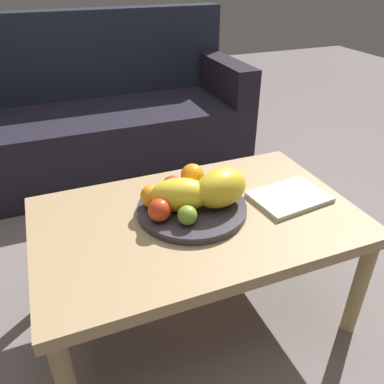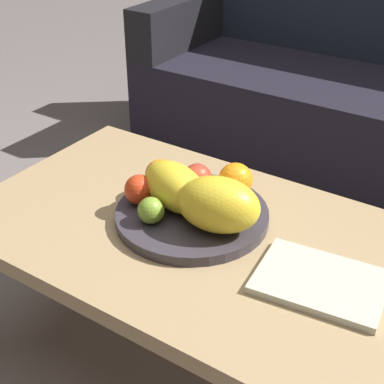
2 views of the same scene
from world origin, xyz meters
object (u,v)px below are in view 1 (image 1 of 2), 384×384
Objects in this scene: fruit_bowl at (192,208)px; melon_smaller_beside at (220,188)px; orange_front at (192,175)px; apple_right at (160,210)px; orange_left at (152,196)px; magazine at (289,197)px; apple_left at (173,186)px; melon_large_front at (180,195)px; banana_bunch at (180,192)px; coffee_table at (197,228)px; apple_front at (187,215)px; couch at (101,121)px.

melon_smaller_beside is at bearing -17.01° from fruit_bowl.
orange_front reaches higher than apple_right.
orange_left reaches higher than magazine.
orange_front is 1.09× the size of orange_left.
orange_left reaches higher than apple_left.
melon_smaller_beside is at bearing 167.37° from magazine.
melon_smaller_beside is 0.21m from apple_right.
orange_front is (0.09, 0.12, -0.01)m from melon_large_front.
fruit_bowl is 4.70× the size of orange_left.
orange_front is 0.34m from magazine.
apple_right is (-0.12, -0.04, 0.05)m from fruit_bowl.
banana_bunch is at bearing 42.41° from apple_right.
coffee_table is 17.02× the size of apple_front.
apple_right is at bearing -137.59° from banana_bunch.
fruit_bowl is 0.14m from apple_right.
couch is at bearing 93.70° from coffee_table.
couch is (-0.09, 1.32, -0.08)m from coffee_table.
melon_smaller_beside is 0.15m from orange_front.
melon_smaller_beside is at bearing 24.34° from apple_front.
banana_bunch is at bearing 157.51° from magazine.
coffee_table is 13.62× the size of orange_left.
melon_smaller_beside reaches higher than apple_left.
orange_front is (0.05, 0.12, 0.05)m from fruit_bowl.
orange_front is at bearing 22.91° from apple_left.
melon_large_front is 3.09× the size of apple_front.
apple_front is 0.09m from apple_right.
orange_front reaches higher than apple_front.
apple_left is at bearing 112.73° from coffee_table.
orange_front is 0.23m from apple_front.
coffee_table is 0.61× the size of couch.
apple_right is at bearing -174.91° from coffee_table.
apple_left is 0.03m from banana_bunch.
apple_front is 0.14m from banana_bunch.
melon_large_front is at bearing -170.20° from fruit_bowl.
banana_bunch is (0.06, -1.24, 0.18)m from couch.
melon_large_front is 0.75× the size of magazine.
melon_large_front is 0.13m from melon_smaller_beside.
melon_smaller_beside is (0.16, -1.32, 0.22)m from couch.
melon_smaller_beside is 0.22m from orange_left.
apple_left is at bearing 85.67° from apple_front.
orange_left reaches higher than banana_bunch.
magazine is (0.29, -0.17, -0.06)m from orange_front.
melon_large_front reaches higher than apple_right.
melon_smaller_beside reaches higher than orange_left.
banana_bunch reaches higher than fruit_bowl.
coffee_table is 1.33m from couch.
melon_large_front is at bearing -126.22° from orange_front.
orange_front is 0.23m from apple_right.
melon_large_front reaches higher than banana_bunch.
couch reaches higher than orange_front.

